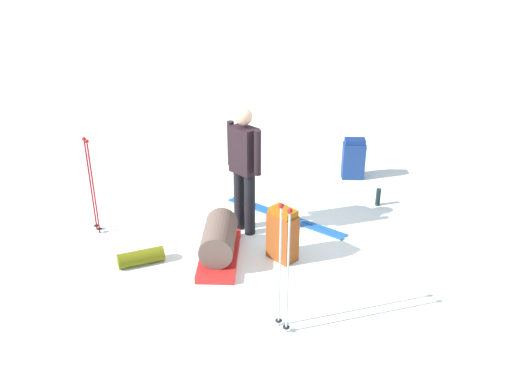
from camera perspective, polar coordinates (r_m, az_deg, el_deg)
ground_plane at (r=7.03m, az=0.00°, el=-5.15°), size 80.00×80.00×0.00m
skier_standing at (r=6.85m, az=-1.27°, el=2.90°), size 0.52×0.35×1.70m
ski_pair_near at (r=7.60m, az=3.01°, el=-2.59°), size 1.67×1.23×0.05m
backpack_large_dark at (r=8.83m, az=10.24°, el=3.45°), size 0.33×0.40×0.67m
backpack_bright at (r=6.51m, az=2.82°, el=-4.51°), size 0.41×0.35×0.68m
ski_poles_planted_near at (r=7.23m, az=-16.96°, el=1.07°), size 0.17×0.10×1.32m
ski_poles_planted_far at (r=5.17m, az=2.97°, el=-7.61°), size 0.19×0.11×1.39m
gear_sled at (r=6.58m, az=-3.92°, el=-5.29°), size 1.22×0.82×0.49m
sleeping_mat_rolled at (r=6.67m, az=-12.03°, el=-6.74°), size 0.21×0.56×0.18m
thermos_bottle at (r=8.07m, az=12.74°, el=-0.53°), size 0.07×0.07×0.26m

